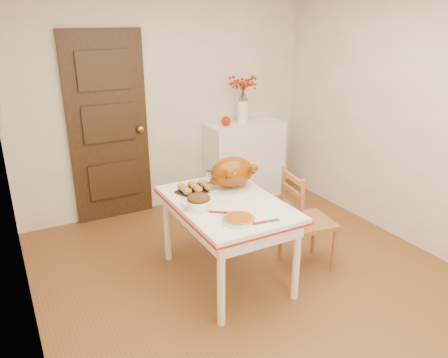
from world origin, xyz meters
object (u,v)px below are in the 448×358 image
turkey_platter (232,174)px  pumpkin_pie (239,218)px  sideboard (245,160)px  kitchen_table (227,240)px  chair_oak (308,220)px

turkey_platter → pumpkin_pie: 0.67m
sideboard → kitchen_table: 1.90m
pumpkin_pie → turkey_platter: bearing=64.9°
kitchen_table → turkey_platter: 0.58m
chair_oak → pumpkin_pie: (-0.84, -0.20, 0.29)m
chair_oak → pumpkin_pie: 0.91m
kitchen_table → turkey_platter: turkey_platter is taller
sideboard → turkey_platter: size_ratio=2.08×
sideboard → turkey_platter: turkey_platter is taller
chair_oak → turkey_platter: 0.80m
pumpkin_pie → kitchen_table: bearing=74.0°
chair_oak → pumpkin_pie: chair_oak is taller
chair_oak → turkey_platter: (-0.56, 0.39, 0.41)m
turkey_platter → pumpkin_pie: (-0.28, -0.60, -0.12)m
kitchen_table → chair_oak: 0.76m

